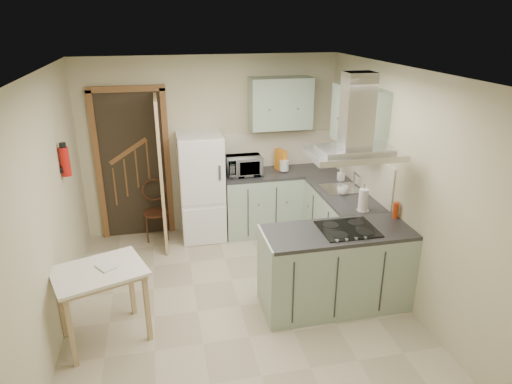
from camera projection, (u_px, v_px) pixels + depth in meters
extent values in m
plane|color=tan|center=(240.00, 306.00, 5.01)|extent=(4.20, 4.20, 0.00)
plane|color=silver|center=(236.00, 73.00, 4.11)|extent=(4.20, 4.20, 0.00)
plane|color=#BCB692|center=(212.00, 146.00, 6.47)|extent=(3.60, 0.00, 3.60)
plane|color=#BCB692|center=(46.00, 217.00, 4.20)|extent=(0.00, 4.20, 4.20)
plane|color=#BCB692|center=(402.00, 187.00, 4.92)|extent=(0.00, 4.20, 4.20)
cube|color=brown|center=(133.00, 165.00, 6.30)|extent=(1.10, 0.12, 2.10)
cube|color=white|center=(201.00, 187.00, 6.34)|extent=(0.60, 0.60, 1.50)
cube|color=#9EB2A0|center=(262.00, 202.00, 6.62)|extent=(1.08, 0.60, 0.90)
cube|color=#9EB2A0|center=(333.00, 216.00, 6.17)|extent=(0.60, 1.95, 0.90)
cube|color=beige|center=(277.00, 149.00, 6.69)|extent=(1.68, 0.02, 0.50)
cube|color=#9EB2A0|center=(280.00, 103.00, 6.28)|extent=(0.85, 0.35, 0.70)
cube|color=#9EB2A0|center=(359.00, 117.00, 5.44)|extent=(0.35, 0.90, 0.70)
cube|color=#9EB2A0|center=(336.00, 268.00, 4.89)|extent=(1.55, 0.65, 0.90)
cube|color=black|center=(348.00, 229.00, 4.74)|extent=(0.58, 0.50, 0.01)
cube|color=silver|center=(354.00, 154.00, 4.45)|extent=(0.90, 0.55, 0.10)
cube|color=silver|center=(340.00, 189.00, 5.85)|extent=(0.45, 0.40, 0.01)
cylinder|color=#B2140F|center=(65.00, 162.00, 4.94)|extent=(0.10, 0.10, 0.32)
cube|color=#DEC389|center=(103.00, 305.00, 4.38)|extent=(0.98, 0.85, 0.77)
cube|color=#4A2F18|center=(156.00, 213.00, 6.42)|extent=(0.36, 0.36, 0.77)
imported|color=black|center=(244.00, 166.00, 6.32)|extent=(0.49, 0.33, 0.27)
cylinder|color=silver|center=(284.00, 165.00, 6.47)|extent=(0.14, 0.14, 0.19)
cube|color=orange|center=(281.00, 160.00, 6.52)|extent=(0.14, 0.22, 0.30)
imported|color=#ACAEB9|center=(341.00, 175.00, 6.13)|extent=(0.09, 0.09, 0.17)
cylinder|color=silver|center=(363.00, 200.00, 5.15)|extent=(0.11, 0.11, 0.27)
imported|color=silver|center=(343.00, 190.00, 5.66)|extent=(0.18, 0.18, 0.11)
cylinder|color=#B6390F|center=(396.00, 210.00, 4.99)|extent=(0.07, 0.07, 0.18)
imported|color=#A6373E|center=(99.00, 266.00, 4.23)|extent=(0.23, 0.24, 0.09)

